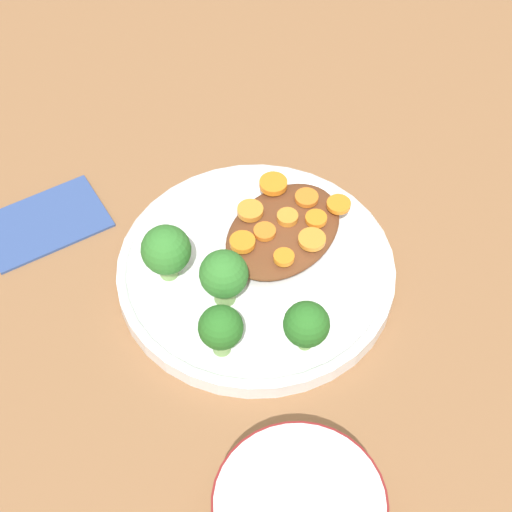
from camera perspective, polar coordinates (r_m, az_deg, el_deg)
ground_plane at (r=0.81m, az=0.00°, el=-1.40°), size 4.00×4.00×0.00m
plate at (r=0.80m, az=0.00°, el=-0.91°), size 0.26×0.26×0.02m
stew_mound at (r=0.81m, az=1.79°, el=1.74°), size 0.13×0.09×0.02m
broccoli_floret_0 at (r=0.74m, az=-2.05°, el=-1.39°), size 0.04×0.04×0.06m
broccoli_floret_1 at (r=0.72m, az=-2.36°, el=-4.87°), size 0.04×0.04×0.05m
broccoli_floret_2 at (r=0.76m, az=-6.01°, el=0.35°), size 0.05×0.05×0.06m
broccoli_floret_3 at (r=0.72m, az=3.38°, el=-4.61°), size 0.04×0.04×0.05m
carrot_slice_0 at (r=0.77m, az=1.87°, el=-0.08°), size 0.02×0.02×0.01m
carrot_slice_1 at (r=0.78m, az=3.75°, el=1.11°), size 0.03×0.03×0.01m
carrot_slice_2 at (r=0.80m, az=2.06°, el=2.64°), size 0.02×0.02×0.01m
carrot_slice_3 at (r=0.83m, az=1.16°, el=4.84°), size 0.03×0.03×0.01m
carrot_slice_4 at (r=0.81m, az=5.53°, el=3.45°), size 0.02×0.02×0.00m
carrot_slice_5 at (r=0.78m, az=-1.10°, el=0.74°), size 0.02×0.02×0.01m
carrot_slice_6 at (r=0.80m, az=4.03°, el=2.50°), size 0.02×0.02×0.00m
carrot_slice_7 at (r=0.82m, az=3.16°, el=4.03°), size 0.02×0.02×0.00m
carrot_slice_8 at (r=0.80m, az=-0.38°, el=3.05°), size 0.02×0.02×0.01m
carrot_slice_9 at (r=0.79m, az=0.58°, el=1.64°), size 0.02×0.02×0.00m
napkin at (r=0.87m, az=-13.94°, el=2.23°), size 0.14×0.12×0.01m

